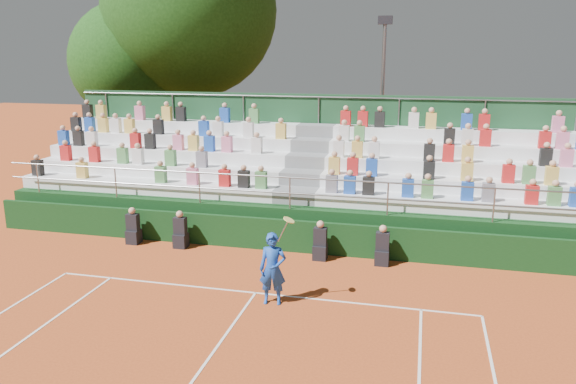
% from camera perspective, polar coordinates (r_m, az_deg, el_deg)
% --- Properties ---
extents(ground, '(90.00, 90.00, 0.00)m').
position_cam_1_polar(ground, '(14.53, -3.31, -10.21)').
color(ground, '#B34A1D').
rests_on(ground, ground).
extents(courtside_wall, '(20.00, 0.15, 1.00)m').
position_cam_1_polar(courtside_wall, '(17.22, -0.24, -4.44)').
color(courtside_wall, black).
rests_on(courtside_wall, ground).
extents(line_officials, '(8.26, 0.40, 1.19)m').
position_cam_1_polar(line_officials, '(17.08, -3.91, -4.71)').
color(line_officials, black).
rests_on(line_officials, ground).
extents(grandstand, '(20.00, 5.20, 4.40)m').
position_cam_1_polar(grandstand, '(20.09, 1.98, 0.00)').
color(grandstand, black).
rests_on(grandstand, ground).
extents(tennis_player, '(0.88, 0.51, 2.22)m').
position_cam_1_polar(tennis_player, '(13.62, -1.55, -7.79)').
color(tennis_player, '#1746AC').
rests_on(tennis_player, ground).
extents(tree_west, '(5.79, 5.79, 8.37)m').
position_cam_1_polar(tree_west, '(29.10, -15.76, 12.58)').
color(tree_west, '#392514').
rests_on(tree_west, ground).
extents(tree_east, '(8.24, 8.24, 12.00)m').
position_cam_1_polar(tree_east, '(28.37, -9.93, 17.72)').
color(tree_east, '#392514').
rests_on(tree_east, ground).
extents(floodlight_mast, '(0.60, 0.25, 7.43)m').
position_cam_1_polar(floodlight_mast, '(25.12, 9.57, 10.26)').
color(floodlight_mast, gray).
rests_on(floodlight_mast, ground).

